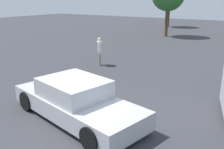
% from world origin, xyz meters
% --- Properties ---
extents(ground_plane, '(80.00, 80.00, 0.00)m').
position_xyz_m(ground_plane, '(0.00, 0.00, 0.00)').
color(ground_plane, '#38383D').
extents(sedan_foreground, '(4.93, 2.69, 1.24)m').
position_xyz_m(sedan_foreground, '(-0.36, -0.06, 0.57)').
color(sedan_foreground, '#B7BABF').
rests_on(sedan_foreground, ground_plane).
extents(pedestrian, '(0.43, 0.47, 1.55)m').
position_xyz_m(pedestrian, '(-3.46, 5.53, 0.91)').
color(pedestrian, gray).
rests_on(pedestrian, ground_plane).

